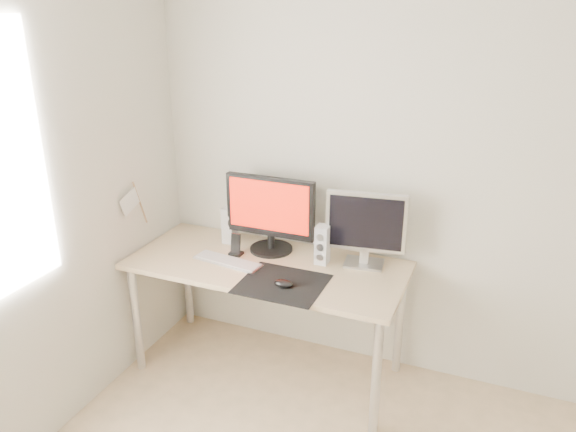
% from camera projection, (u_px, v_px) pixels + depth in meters
% --- Properties ---
extents(wall_back, '(3.50, 0.00, 3.50)m').
position_uv_depth(wall_back, '(449.00, 178.00, 3.05)').
color(wall_back, silver).
rests_on(wall_back, ground).
extents(mousepad, '(0.45, 0.40, 0.00)m').
position_uv_depth(mousepad, '(282.00, 284.00, 3.01)').
color(mousepad, black).
rests_on(mousepad, desk).
extents(mouse, '(0.11, 0.06, 0.04)m').
position_uv_depth(mouse, '(284.00, 283.00, 2.97)').
color(mouse, black).
rests_on(mouse, mousepad).
extents(desk, '(1.60, 0.70, 0.73)m').
position_uv_depth(desk, '(267.00, 275.00, 3.27)').
color(desk, '#D1B587').
rests_on(desk, ground).
extents(main_monitor, '(0.55, 0.26, 0.47)m').
position_uv_depth(main_monitor, '(270.00, 211.00, 3.31)').
color(main_monitor, black).
rests_on(main_monitor, desk).
extents(second_monitor, '(0.45, 0.19, 0.43)m').
position_uv_depth(second_monitor, '(366.00, 226.00, 3.14)').
color(second_monitor, '#BBBBBD').
rests_on(second_monitor, desk).
extents(speaker_left, '(0.07, 0.09, 0.23)m').
position_uv_depth(speaker_left, '(229.00, 225.00, 3.48)').
color(speaker_left, silver).
rests_on(speaker_left, desk).
extents(speaker_right, '(0.07, 0.09, 0.23)m').
position_uv_depth(speaker_right, '(322.00, 245.00, 3.21)').
color(speaker_right, white).
rests_on(speaker_right, desk).
extents(keyboard, '(0.43, 0.17, 0.02)m').
position_uv_depth(keyboard, '(228.00, 261.00, 3.25)').
color(keyboard, '#A9A9AB').
rests_on(keyboard, desk).
extents(phone_dock, '(0.08, 0.06, 0.13)m').
position_uv_depth(phone_dock, '(236.00, 248.00, 3.34)').
color(phone_dock, black).
rests_on(phone_dock, desk).
extents(pennant, '(0.01, 0.23, 0.29)m').
position_uv_depth(pennant, '(133.00, 202.00, 3.28)').
color(pennant, '#A57F54').
rests_on(pennant, wall_left).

